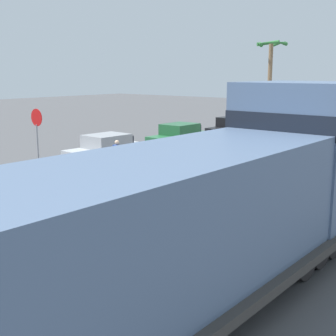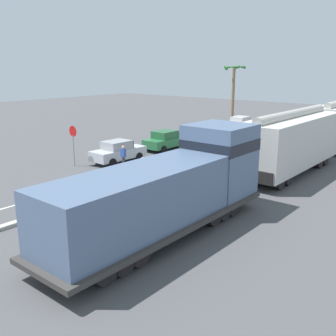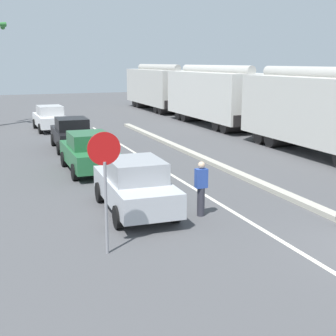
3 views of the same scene
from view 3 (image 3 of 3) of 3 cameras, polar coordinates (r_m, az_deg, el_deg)
The scene contains 11 objects.
median_curb at distance 16.82m, azimuth 12.26°, elevation -2.35°, with size 0.36×36.00×0.16m, color #B2AD9E.
lane_stripe at distance 15.69m, azimuth 4.87°, elevation -3.49°, with size 0.14×36.00×0.01m, color silver.
hopper_car_lead at distance 23.43m, azimuth 18.48°, elevation 6.48°, with size 2.90×10.60×4.18m.
hopper_car_middle at distance 33.18m, azimuth 5.62°, elevation 8.75°, with size 2.90×10.60×4.18m.
hopper_car_trailing at distance 43.84m, azimuth -1.27°, elevation 9.79°, with size 2.90×10.60×4.18m.
parked_car_silver at distance 13.94m, azimuth -4.06°, elevation -2.11°, with size 1.95×4.26×1.62m.
parked_car_green at distance 19.30m, azimuth -9.65°, elevation 1.94°, with size 1.84×4.20×1.62m.
parked_car_black at distance 24.48m, azimuth -11.64°, elevation 4.15°, with size 1.91×4.24×1.62m.
parked_car_white at distance 31.63m, azimuth -14.20°, elevation 5.93°, with size 1.94×4.25×1.62m.
stop_sign at distance 10.66m, azimuth -7.72°, elevation -0.18°, with size 0.76×0.08×2.88m.
pedestrian_by_cars at distance 13.54m, azimuth 4.06°, elevation -2.42°, with size 0.34×0.22×1.62m.
Camera 3 is at (-9.03, -7.52, 4.40)m, focal length 50.00 mm.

